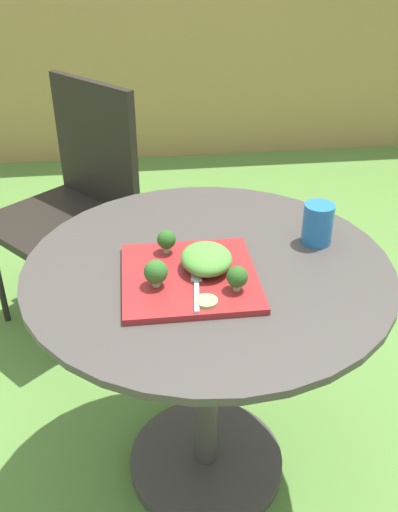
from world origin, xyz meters
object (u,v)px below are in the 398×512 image
drinking_glass (317,226)px  fork (197,285)px  salad_plate (190,277)px  patio_chair (75,190)px

drinking_glass → fork: bearing=-150.7°
salad_plate → drinking_glass: 0.35m
patio_chair → salad_plate: patio_chair is taller
patio_chair → salad_plate: 0.96m
patio_chair → salad_plate: bearing=-70.0°
patio_chair → drinking_glass: 1.02m
fork → drinking_glass: bearing=29.3°
drinking_glass → fork: (-0.31, -0.18, -0.03)m
patio_chair → drinking_glass: bearing=-49.7°
patio_chair → fork: (0.33, -0.94, 0.19)m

